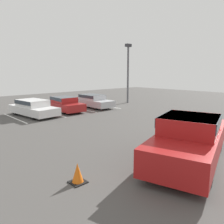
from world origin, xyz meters
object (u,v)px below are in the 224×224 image
at_px(light_post, 128,68).
at_px(pickup_truck, 190,138).
at_px(wheel_stop_curb, 58,106).
at_px(traffic_cone, 78,174).
at_px(parked_sedan_c, 93,100).
at_px(parked_sedan_a, 33,107).
at_px(parked_sedan_b, 64,104).

bearing_deg(light_post, pickup_truck, -129.04).
bearing_deg(light_post, wheel_stop_curb, 158.71).
height_order(traffic_cone, wheel_stop_curb, traffic_cone).
bearing_deg(light_post, traffic_cone, -142.20).
xyz_separation_m(parked_sedan_c, traffic_cone, (-9.49, -11.26, -0.36)).
height_order(light_post, traffic_cone, light_post).
relative_size(pickup_truck, parked_sedan_a, 1.27).
relative_size(parked_sedan_a, parked_sedan_b, 1.09).
relative_size(pickup_truck, light_post, 0.96).
relative_size(pickup_truck, parked_sedan_b, 1.38).
xyz_separation_m(parked_sedan_c, light_post, (4.83, -0.14, 3.10)).
relative_size(light_post, traffic_cone, 10.11).
relative_size(pickup_truck, traffic_cone, 9.73).
bearing_deg(traffic_cone, light_post, 37.80).
relative_size(parked_sedan_c, traffic_cone, 7.47).
distance_m(parked_sedan_a, parked_sedan_b, 2.84).
xyz_separation_m(light_post, traffic_cone, (-14.33, -11.11, -3.47)).
height_order(parked_sedan_a, parked_sedan_c, parked_sedan_a).
bearing_deg(wheel_stop_curb, light_post, -21.29).
xyz_separation_m(pickup_truck, parked_sedan_a, (-0.59, 12.60, -0.22)).
height_order(pickup_truck, traffic_cone, pickup_truck).
bearing_deg(pickup_truck, traffic_cone, 143.93).
height_order(pickup_truck, light_post, light_post).
height_order(parked_sedan_a, parked_sedan_b, parked_sedan_b).
bearing_deg(parked_sedan_a, traffic_cone, -23.45).
height_order(pickup_truck, wheel_stop_curb, pickup_truck).
xyz_separation_m(traffic_cone, wheel_stop_curb, (7.21, 13.89, -0.22)).
xyz_separation_m(parked_sedan_b, light_post, (7.97, -0.12, 3.10)).
distance_m(parked_sedan_a, light_post, 11.24).
bearing_deg(wheel_stop_curb, pickup_truck, -101.39).
xyz_separation_m(pickup_truck, wheel_stop_curb, (3.10, 15.38, -0.82)).
bearing_deg(pickup_truck, parked_sedan_b, 63.81).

